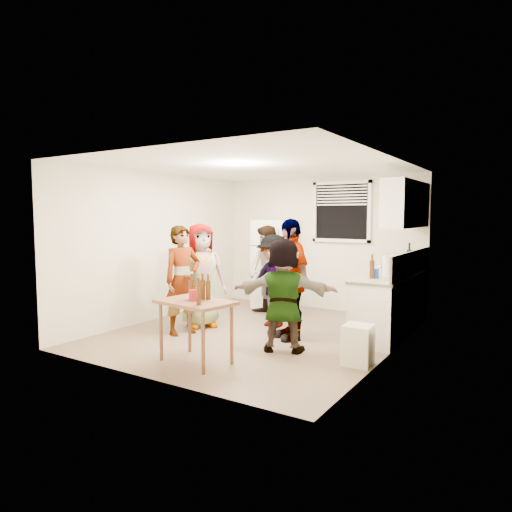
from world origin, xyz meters
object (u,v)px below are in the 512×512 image
Objects in this scene: kettle at (388,274)px; guest_stripe at (183,334)px; refrigerator at (275,264)px; wine_bottle at (409,269)px; guest_back_left at (267,316)px; trash_bin at (358,344)px; serving_table at (196,362)px; guest_grey at (202,326)px; guest_orange at (283,351)px; beer_bottle_table at (203,299)px; beer_bottle_counter at (372,279)px; red_cup at (193,300)px; guest_black at (290,338)px; blue_cup at (375,278)px; guest_back_right at (273,326)px.

kettle is 0.16× the size of guest_stripe.
refrigerator is at bearing -174.97° from kettle.
wine_bottle is 2.54m from guest_back_left.
trash_bin is at bearing -62.75° from kettle.
guest_grey is (-1.08, 1.44, 0.00)m from serving_table.
guest_orange is (1.52, -2.45, -0.85)m from refrigerator.
serving_table is 0.55× the size of guest_stripe.
guest_orange is (0.66, 0.85, -0.76)m from beer_bottle_table.
refrigerator is 2.73m from beer_bottle_counter.
red_cup is at bearing 32.50° from guest_orange.
trash_bin is 2.84m from guest_grey.
guest_black is at bearing -91.01° from guest_orange.
serving_table is 0.52× the size of guest_black.
wine_bottle is at bearing 64.62° from serving_table.
guest_grey reaches higher than guest_black.
beer_bottle_table is at bearing -75.32° from refrigerator.
refrigerator reaches higher than serving_table.
guest_orange is at bearing -31.70° from guest_back_left.
blue_cup is at bearing -146.72° from guest_orange.
wine_bottle reaches higher than beer_bottle_table.
guest_stripe is at bearing -19.72° from guest_orange.
guest_black is (-1.04, -0.46, -0.90)m from beer_bottle_counter.
serving_table is 1.40m from guest_stripe.
serving_table is at bearing -125.68° from blue_cup.
guest_grey is (-2.61, -0.68, -0.90)m from blue_cup.
refrigerator is 1.04× the size of guest_stripe.
guest_orange is (-0.84, -1.16, -0.90)m from blue_cup.
refrigerator is 2.62m from guest_stripe.
blue_cup reaches higher than beer_bottle_table.
guest_back_right is at bearing -21.38° from guest_grey.
beer_bottle_table is 1.82× the size of red_cup.
guest_black reaches higher than guest_stripe.
guest_black is at bearing 71.91° from red_cup.
beer_bottle_counter is at bearing -148.38° from guest_orange.
serving_table is 0.56× the size of guest_back_left.
guest_back_right reaches higher than guest_stripe.
serving_table reaches higher than guest_orange.
trash_bin is (0.20, -1.07, -0.65)m from beer_bottle_counter.
guest_back_right is at bearing -141.30° from wine_bottle.
beer_bottle_table is (-1.53, -2.55, -0.14)m from kettle.
refrigerator is at bearing 15.19° from guest_stripe.
guest_back_left is at bearing 171.73° from guest_black.
refrigerator is 1.15× the size of guest_back_right.
beer_bottle_counter is 0.15× the size of guest_grey.
wine_bottle is at bearing -27.03° from guest_stripe.
red_cup is (-1.60, -2.66, -0.14)m from kettle.
trash_bin is 2.14m from guest_back_right.
guest_stripe is at bearing -155.20° from blue_cup.
kettle is 0.55m from blue_cup.
serving_table is 6.88× the size of red_cup.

